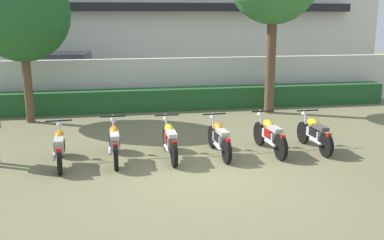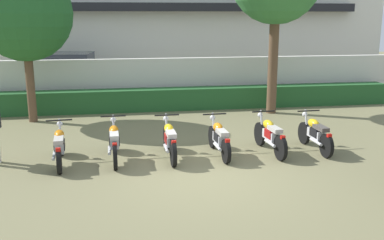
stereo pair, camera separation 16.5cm
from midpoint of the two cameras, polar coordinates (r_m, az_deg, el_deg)
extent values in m
plane|color=olive|center=(9.50, 2.19, -7.21)|extent=(60.00, 60.00, 0.00)
cube|color=silver|center=(23.27, -5.13, 13.31)|extent=(22.01, 6.00, 6.71)
cube|color=black|center=(20.03, -4.40, 14.30)|extent=(18.49, 0.50, 0.36)
cube|color=silver|center=(16.63, -3.11, 4.88)|extent=(20.91, 0.30, 1.80)
cube|color=#235628|center=(16.03, -2.80, 2.71)|extent=(16.73, 0.70, 0.77)
cube|color=#9EA3A8|center=(18.57, -15.95, 4.78)|extent=(4.70, 2.40, 1.00)
cube|color=#2D333D|center=(18.53, -16.72, 7.28)|extent=(2.89, 2.02, 0.65)
cylinder|color=black|center=(19.23, -10.67, 4.13)|extent=(0.70, 0.30, 0.68)
cylinder|color=black|center=(17.43, -11.52, 3.16)|extent=(0.70, 0.30, 0.68)
cylinder|color=black|center=(19.93, -19.68, 3.90)|extent=(0.70, 0.30, 0.68)
cylinder|color=black|center=(18.20, -21.37, 2.93)|extent=(0.70, 0.30, 0.68)
cylinder|color=brown|center=(14.92, -19.78, 4.25)|extent=(0.27, 0.27, 2.37)
sphere|color=#235B28|center=(14.76, -20.46, 12.71)|extent=(2.91, 2.91, 2.91)
cylinder|color=brown|center=(15.54, 10.68, 7.21)|extent=(0.33, 0.33, 3.48)
cylinder|color=black|center=(11.20, -16.09, -3.01)|extent=(0.14, 0.57, 0.57)
cylinder|color=black|center=(9.94, -16.28, -5.08)|extent=(0.14, 0.57, 0.57)
cube|color=silver|center=(10.48, -16.24, -3.28)|extent=(0.25, 0.61, 0.22)
ellipsoid|color=orange|center=(10.58, -16.29, -1.83)|extent=(0.26, 0.46, 0.22)
cube|color=#B2ADA3|center=(10.20, -16.35, -2.51)|extent=(0.24, 0.53, 0.10)
cube|color=red|center=(9.77, -16.40, -3.70)|extent=(0.11, 0.09, 0.08)
cylinder|color=silver|center=(11.03, -16.21, -1.55)|extent=(0.07, 0.23, 0.65)
cylinder|color=black|center=(10.86, -16.33, -0.03)|extent=(0.60, 0.09, 0.04)
sphere|color=silver|center=(11.09, -16.25, -0.51)|extent=(0.14, 0.14, 0.14)
cylinder|color=silver|center=(10.28, -16.90, -4.40)|extent=(0.12, 0.55, 0.07)
cube|color=black|center=(10.42, -16.26, -3.10)|extent=(0.27, 0.38, 0.20)
cylinder|color=black|center=(11.20, -9.58, -2.50)|extent=(0.10, 0.63, 0.63)
cylinder|color=black|center=(9.93, -9.40, -4.56)|extent=(0.10, 0.63, 0.63)
cube|color=silver|center=(10.47, -9.52, -2.76)|extent=(0.21, 0.60, 0.22)
ellipsoid|color=orange|center=(10.58, -9.59, -1.31)|extent=(0.23, 0.44, 0.22)
cube|color=beige|center=(10.20, -9.53, -1.98)|extent=(0.21, 0.52, 0.10)
cube|color=red|center=(9.75, -9.44, -3.17)|extent=(0.10, 0.08, 0.08)
cylinder|color=silver|center=(11.03, -9.63, -1.03)|extent=(0.05, 0.23, 0.65)
cylinder|color=black|center=(10.87, -9.69, 0.49)|extent=(0.60, 0.05, 0.04)
sphere|color=silver|center=(11.10, -9.68, 0.01)|extent=(0.14, 0.14, 0.14)
cylinder|color=silver|center=(10.27, -10.13, -3.87)|extent=(0.08, 0.55, 0.07)
cube|color=black|center=(10.41, -9.52, -2.57)|extent=(0.25, 0.36, 0.20)
cylinder|color=black|center=(11.18, -2.91, -2.37)|extent=(0.10, 0.63, 0.63)
cylinder|color=black|center=(9.99, -1.95, -4.28)|extent=(0.10, 0.63, 0.63)
cube|color=silver|center=(10.49, -2.43, -2.56)|extent=(0.21, 0.60, 0.22)
ellipsoid|color=yellow|center=(10.59, -2.57, -1.12)|extent=(0.23, 0.44, 0.22)
cube|color=beige|center=(10.22, -2.26, -1.78)|extent=(0.21, 0.52, 0.10)
cube|color=red|center=(9.81, -1.87, -2.90)|extent=(0.10, 0.08, 0.08)
cylinder|color=silver|center=(11.01, -2.87, -0.89)|extent=(0.05, 0.23, 0.65)
cylinder|color=black|center=(10.85, -2.82, 0.64)|extent=(0.60, 0.05, 0.04)
sphere|color=silver|center=(11.07, -2.96, 0.15)|extent=(0.14, 0.14, 0.14)
cylinder|color=silver|center=(10.27, -2.89, -3.67)|extent=(0.08, 0.55, 0.07)
cube|color=#A51414|center=(10.43, -2.39, -2.37)|extent=(0.25, 0.36, 0.20)
cylinder|color=black|center=(11.41, 3.07, -2.18)|extent=(0.11, 0.58, 0.57)
cylinder|color=black|center=(10.23, 4.87, -4.04)|extent=(0.11, 0.58, 0.57)
cube|color=silver|center=(10.73, 4.01, -2.36)|extent=(0.22, 0.61, 0.22)
ellipsoid|color=orange|center=(10.83, 3.79, -0.96)|extent=(0.24, 0.45, 0.22)
cube|color=#B2ADA3|center=(10.46, 4.36, -1.59)|extent=(0.22, 0.53, 0.10)
cube|color=red|center=(10.06, 5.07, -2.68)|extent=(0.10, 0.08, 0.08)
cylinder|color=silver|center=(11.24, 3.21, -0.73)|extent=(0.06, 0.23, 0.65)
cylinder|color=black|center=(11.09, 3.35, 0.77)|extent=(0.60, 0.06, 0.04)
sphere|color=silver|center=(11.30, 3.08, 0.29)|extent=(0.14, 0.14, 0.14)
cylinder|color=silver|center=(10.50, 3.73, -3.44)|extent=(0.09, 0.55, 0.07)
cube|color=black|center=(10.67, 4.08, -2.18)|extent=(0.25, 0.37, 0.20)
cylinder|color=black|center=(11.75, 9.13, -1.78)|extent=(0.13, 0.62, 0.61)
cylinder|color=black|center=(10.62, 11.76, -3.51)|extent=(0.13, 0.62, 0.61)
cube|color=silver|center=(11.10, 10.51, -1.93)|extent=(0.24, 0.61, 0.22)
ellipsoid|color=yellow|center=(11.19, 10.21, -0.57)|extent=(0.25, 0.45, 0.22)
cube|color=#B2ADA3|center=(10.84, 11.05, -1.16)|extent=(0.24, 0.53, 0.10)
cube|color=red|center=(10.46, 12.06, -2.20)|extent=(0.11, 0.09, 0.08)
cylinder|color=silver|center=(11.59, 9.36, -0.36)|extent=(0.07, 0.23, 0.65)
cylinder|color=black|center=(11.44, 9.59, 1.09)|extent=(0.60, 0.08, 0.04)
sphere|color=silver|center=(11.65, 9.18, 0.62)|extent=(0.14, 0.14, 0.14)
cylinder|color=silver|center=(10.87, 10.43, -2.96)|extent=(0.11, 0.55, 0.07)
cube|color=#A51414|center=(11.04, 10.63, -1.74)|extent=(0.26, 0.38, 0.20)
cylinder|color=black|center=(12.14, 14.61, -1.63)|extent=(0.11, 0.58, 0.58)
cylinder|color=black|center=(11.11, 17.33, -3.19)|extent=(0.11, 0.58, 0.58)
cube|color=silver|center=(11.54, 16.07, -1.72)|extent=(0.22, 0.61, 0.22)
ellipsoid|color=yellow|center=(11.63, 15.76, -0.42)|extent=(0.24, 0.45, 0.22)
cube|color=#4C4742|center=(11.29, 16.67, -0.99)|extent=(0.22, 0.53, 0.10)
cube|color=red|center=(10.95, 17.67, -1.93)|extent=(0.10, 0.08, 0.08)
cylinder|color=silver|center=(11.99, 14.89, -0.26)|extent=(0.06, 0.23, 0.65)
cylinder|color=black|center=(11.84, 15.17, 1.15)|extent=(0.60, 0.06, 0.04)
sphere|color=silver|center=(12.04, 14.71, 0.69)|extent=(0.14, 0.14, 0.14)
cylinder|color=silver|center=(11.30, 16.06, -2.71)|extent=(0.09, 0.55, 0.07)
cube|color=black|center=(11.48, 16.20, -1.55)|extent=(0.25, 0.37, 0.20)
camera|label=1|loc=(0.08, -89.56, 0.10)|focal=41.43mm
camera|label=2|loc=(0.08, 90.44, -0.10)|focal=41.43mm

